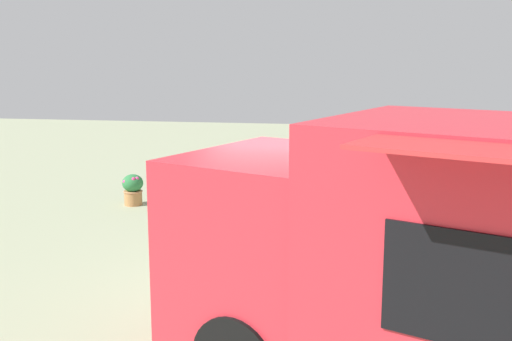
% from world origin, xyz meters
% --- Properties ---
extents(ground_plane, '(40.00, 40.00, 0.00)m').
position_xyz_m(ground_plane, '(0.00, 0.00, 0.00)').
color(ground_plane, '#9DA582').
extents(food_truck, '(4.08, 5.40, 2.56)m').
position_xyz_m(food_truck, '(2.16, 1.41, 1.23)').
color(food_truck, red).
rests_on(food_truck, ground_plane).
extents(person_customer, '(0.70, 0.73, 0.89)m').
position_xyz_m(person_customer, '(-1.93, -0.48, 0.34)').
color(person_customer, navy).
rests_on(person_customer, ground_plane).
extents(planter_flowering_near, '(0.43, 0.43, 0.64)m').
position_xyz_m(planter_flowering_near, '(-4.56, -4.07, 0.35)').
color(planter_flowering_near, '#AE7946').
rests_on(planter_flowering_near, ground_plane).
extents(planter_flowering_far, '(0.54, 0.54, 0.71)m').
position_xyz_m(planter_flowering_far, '(-4.95, -2.73, 0.36)').
color(planter_flowering_far, '#B57F52').
rests_on(planter_flowering_far, ground_plane).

